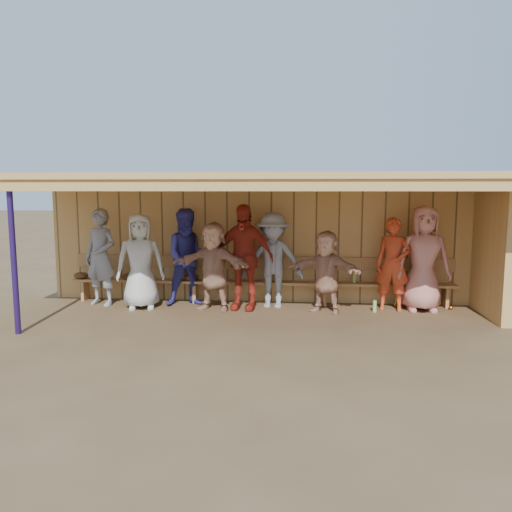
{
  "coord_description": "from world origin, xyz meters",
  "views": [
    {
      "loc": [
        0.84,
        -8.64,
        2.24
      ],
      "look_at": [
        0.0,
        0.35,
        1.05
      ],
      "focal_mm": 35.0,
      "sensor_mm": 36.0,
      "label": 1
    }
  ],
  "objects": [
    {
      "name": "player_d",
      "position": [
        -0.26,
        0.57,
        1.0
      ],
      "size": [
        1.24,
        0.7,
        1.99
      ],
      "primitive_type": "imported",
      "rotation": [
        0.0,
        0.0,
        -0.19
      ],
      "color": "#A92B1B",
      "rests_on": "ground"
    },
    {
      "name": "bench",
      "position": [
        0.0,
        1.12,
        0.53
      ],
      "size": [
        7.6,
        0.34,
        0.93
      ],
      "color": "tan",
      "rests_on": "ground"
    },
    {
      "name": "dugout_structure",
      "position": [
        0.39,
        0.69,
        1.69
      ],
      "size": [
        8.8,
        3.2,
        2.5
      ],
      "color": "tan",
      "rests_on": "ground"
    },
    {
      "name": "player_b",
      "position": [
        -2.21,
        0.44,
        0.91
      ],
      "size": [
        1.02,
        0.81,
        1.82
      ],
      "primitive_type": "imported",
      "rotation": [
        0.0,
        0.0,
        0.29
      ],
      "color": "silver",
      "rests_on": "ground"
    },
    {
      "name": "player_e",
      "position": [
        0.29,
        0.78,
        0.91
      ],
      "size": [
        1.23,
        0.77,
        1.83
      ],
      "primitive_type": "imported",
      "rotation": [
        0.0,
        0.0,
        -0.08
      ],
      "color": "gray",
      "rests_on": "ground"
    },
    {
      "name": "player_c",
      "position": [
        -1.36,
        0.81,
        0.95
      ],
      "size": [
        1.1,
        0.97,
        1.9
      ],
      "primitive_type": "imported",
      "rotation": [
        0.0,
        0.0,
        0.32
      ],
      "color": "#3A389C",
      "rests_on": "ground"
    },
    {
      "name": "ground",
      "position": [
        0.0,
        0.0,
        0.0
      ],
      "size": [
        90.0,
        90.0,
        0.0
      ],
      "primitive_type": "plane",
      "color": "brown",
      "rests_on": "ground"
    },
    {
      "name": "player_extra",
      "position": [
        -0.81,
        0.46,
        0.83
      ],
      "size": [
        1.62,
        0.91,
        1.67
      ],
      "primitive_type": "imported",
      "rotation": [
        0.0,
        0.0,
        -0.29
      ],
      "color": "tan",
      "rests_on": "ground"
    },
    {
      "name": "player_g",
      "position": [
        2.53,
        0.73,
        0.87
      ],
      "size": [
        0.71,
        0.53,
        1.75
      ],
      "primitive_type": "imported",
      "rotation": [
        0.0,
        0.0,
        -0.19
      ],
      "color": "#CF4221",
      "rests_on": "ground"
    },
    {
      "name": "dugout_equipment",
      "position": [
        -1.55,
        0.99,
        0.49
      ],
      "size": [
        7.49,
        0.62,
        0.8
      ],
      "color": "gold",
      "rests_on": "ground"
    },
    {
      "name": "player_a",
      "position": [
        -3.08,
        0.66,
        0.95
      ],
      "size": [
        0.8,
        0.65,
        1.9
      ],
      "primitive_type": "imported",
      "rotation": [
        0.0,
        0.0,
        -0.31
      ],
      "color": "gray",
      "rests_on": "ground"
    },
    {
      "name": "player_h",
      "position": [
        3.08,
        0.73,
        0.98
      ],
      "size": [
        0.97,
        0.63,
        1.97
      ],
      "primitive_type": "imported",
      "rotation": [
        0.0,
        0.0,
        -0.01
      ],
      "color": "tan",
      "rests_on": "ground"
    },
    {
      "name": "player_f",
      "position": [
        1.28,
        0.47,
        0.76
      ],
      "size": [
        1.47,
        0.98,
        1.52
      ],
      "primitive_type": "imported",
      "rotation": [
        0.0,
        0.0,
        -0.42
      ],
      "color": "tan",
      "rests_on": "ground"
    }
  ]
}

